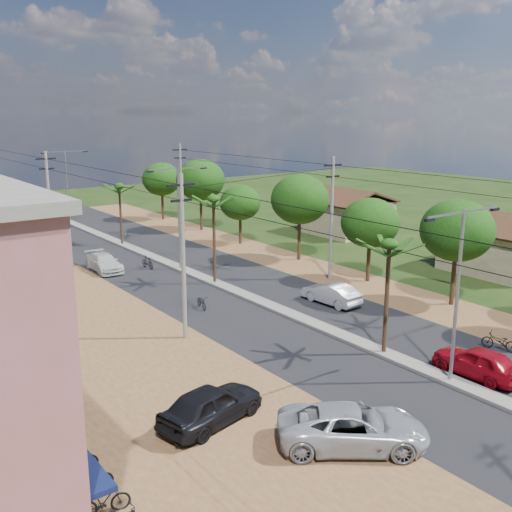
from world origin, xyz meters
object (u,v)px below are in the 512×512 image
(car_red_near, at_px, (478,363))
(roadside_sign, at_px, (325,429))
(car_parked_silver, at_px, (353,428))
(car_parked_dark, at_px, (211,406))
(car_silver_mid, at_px, (331,294))
(moto_rider_east, at_px, (500,342))
(car_white_far, at_px, (104,263))

(car_red_near, bearing_deg, roadside_sign, -2.54)
(car_parked_silver, distance_m, roadside_sign, 1.12)
(car_parked_dark, bearing_deg, car_red_near, -119.90)
(car_silver_mid, distance_m, roadside_sign, 16.56)
(moto_rider_east, relative_size, roadside_sign, 1.65)
(car_white_far, distance_m, car_parked_silver, 29.41)
(car_silver_mid, distance_m, moto_rider_east, 10.96)
(car_white_far, relative_size, car_parked_silver, 0.82)
(car_red_near, bearing_deg, car_parked_silver, 3.46)
(car_white_far, height_order, roadside_sign, car_white_far)
(car_silver_mid, height_order, car_white_far, car_silver_mid)
(car_parked_silver, xyz_separation_m, car_parked_dark, (-3.29, 4.51, 0.02))
(car_white_far, bearing_deg, roadside_sign, -94.12)
(car_white_far, xyz_separation_m, car_parked_dark, (-5.79, -24.79, 0.13))
(moto_rider_east, height_order, roadside_sign, moto_rider_east)
(car_red_near, relative_size, roadside_sign, 3.85)
(car_parked_dark, xyz_separation_m, moto_rider_east, (15.99, -2.50, -0.31))
(car_parked_dark, bearing_deg, car_silver_mid, -73.09)
(car_silver_mid, relative_size, moto_rider_east, 2.28)
(car_silver_mid, relative_size, roadside_sign, 3.76)
(car_red_near, xyz_separation_m, moto_rider_east, (3.70, 1.17, -0.24))
(car_red_near, xyz_separation_m, car_parked_dark, (-12.29, 3.67, 0.07))
(car_white_far, height_order, car_parked_dark, car_parked_dark)
(car_red_near, bearing_deg, car_parked_dark, -18.51)
(car_red_near, bearing_deg, car_white_far, -79.00)
(car_parked_dark, bearing_deg, car_parked_silver, -157.14)
(car_parked_silver, height_order, car_parked_dark, car_parked_dark)
(car_parked_silver, relative_size, car_parked_dark, 1.19)
(car_parked_silver, bearing_deg, car_white_far, 31.85)
(car_white_far, relative_size, moto_rider_east, 2.50)
(car_silver_mid, distance_m, car_parked_silver, 16.93)
(roadside_sign, bearing_deg, car_white_far, 101.97)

